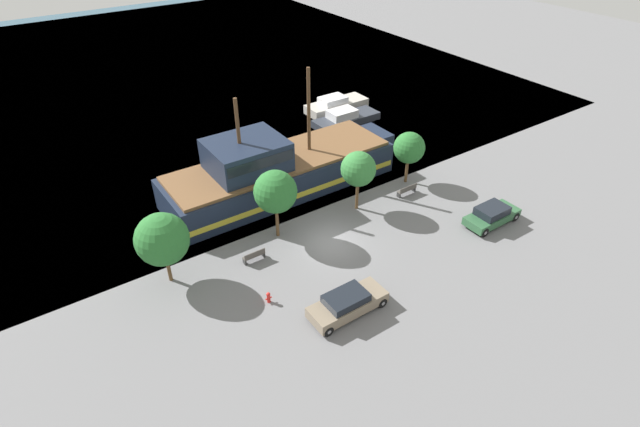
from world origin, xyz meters
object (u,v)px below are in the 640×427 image
at_px(pirate_ship, 276,170).
at_px(moored_boat_dockside, 345,118).
at_px(moored_boat_outer, 336,105).
at_px(bench_promenade_west, 254,256).
at_px(fire_hydrant, 269,297).
at_px(parked_car_curb_mid, 347,303).
at_px(parked_car_curb_front, 492,215).
at_px(bench_promenade_east, 407,190).

bearing_deg(pirate_ship, moored_boat_dockside, 30.27).
relative_size(pirate_ship, moored_boat_dockside, 2.82).
xyz_separation_m(moored_boat_outer, bench_promenade_west, (-19.74, -17.78, -0.19)).
bearing_deg(fire_hydrant, moored_boat_outer, 46.17).
relative_size(parked_car_curb_mid, bench_promenade_west, 3.17).
xyz_separation_m(pirate_ship, bench_promenade_west, (-5.96, -7.09, -1.42)).
bearing_deg(parked_car_curb_front, moored_boat_outer, 82.96).
bearing_deg(parked_car_curb_mid, bench_promenade_east, 32.95).
bearing_deg(parked_car_curb_mid, parked_car_curb_front, 4.88).
bearing_deg(moored_boat_outer, pirate_ship, -142.19).
height_order(moored_boat_dockside, fire_hydrant, moored_boat_dockside).
relative_size(parked_car_curb_mid, bench_promenade_east, 2.76).
height_order(moored_boat_dockside, bench_promenade_east, moored_boat_dockside).
bearing_deg(pirate_ship, parked_car_curb_front, -50.77).
bearing_deg(moored_boat_dockside, pirate_ship, -149.73).
height_order(moored_boat_outer, parked_car_curb_mid, moored_boat_outer).
xyz_separation_m(fire_hydrant, bench_promenade_west, (1.15, 3.99, 0.02)).
xyz_separation_m(moored_boat_dockside, fire_hydrant, (-19.64, -18.39, -0.18)).
relative_size(moored_boat_outer, bench_promenade_west, 4.56).
xyz_separation_m(parked_car_curb_front, parked_car_curb_mid, (-14.47, -1.24, -0.00)).
relative_size(fire_hydrant, bench_promenade_west, 0.49).
bearing_deg(bench_promenade_west, moored_boat_outer, 42.01).
height_order(moored_boat_outer, bench_promenade_east, moored_boat_outer).
bearing_deg(fire_hydrant, pirate_ship, 57.29).
relative_size(parked_car_curb_front, bench_promenade_east, 2.52).
distance_m(fire_hydrant, bench_promenade_east, 16.09).
xyz_separation_m(moored_boat_outer, fire_hydrant, (-20.90, -21.77, -0.21)).
xyz_separation_m(moored_boat_outer, parked_car_curb_mid, (-17.43, -25.18, 0.11)).
height_order(moored_boat_dockside, bench_promenade_west, moored_boat_dockside).
xyz_separation_m(moored_boat_dockside, bench_promenade_east, (-4.16, -14.02, -0.15)).
distance_m(pirate_ship, fire_hydrant, 13.25).
bearing_deg(parked_car_curb_mid, moored_boat_dockside, 53.42).
distance_m(moored_boat_outer, bench_promenade_west, 26.57).
bearing_deg(parked_car_curb_front, fire_hydrant, 173.08).
bearing_deg(parked_car_curb_front, pirate_ship, 129.23).
bearing_deg(bench_promenade_west, moored_boat_dockside, 37.92).
height_order(moored_boat_outer, fire_hydrant, moored_boat_outer).
bearing_deg(parked_car_curb_mid, bench_promenade_west, 107.33).
bearing_deg(parked_car_curb_front, bench_promenade_west, 159.83).
xyz_separation_m(pirate_ship, fire_hydrant, (-7.12, -11.08, -1.44)).
distance_m(pirate_ship, bench_promenade_west, 9.37).
distance_m(pirate_ship, moored_boat_outer, 17.49).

